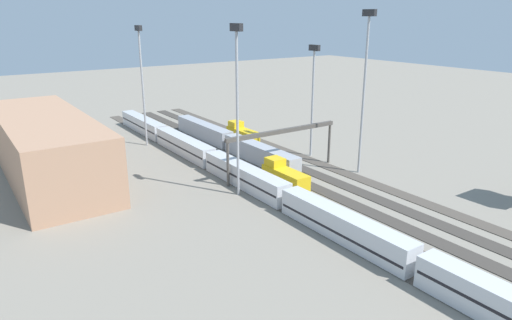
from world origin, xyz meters
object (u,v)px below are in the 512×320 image
object	(u,v)px
light_mast_2	(365,74)
train_on_track_1	(242,135)
signal_gantry	(283,136)
light_mast_0	(313,85)
light_mast_1	(237,90)
train_on_track_2	(229,141)
light_mast_3	(141,71)
maintenance_shed	(47,147)
train_on_track_3	(284,178)
train_on_track_4	(245,176)

from	to	relation	value
light_mast_2	train_on_track_1	bearing A→B (deg)	14.35
signal_gantry	light_mast_0	bearing A→B (deg)	-64.61
light_mast_0	light_mast_1	xyz separation A→B (m)	(-10.41, 25.19, 2.49)
signal_gantry	light_mast_2	bearing A→B (deg)	-122.05
train_on_track_2	train_on_track_1	world-z (taller)	train_on_track_1
light_mast_3	maintenance_shed	size ratio (longest dim) A/B	0.58
maintenance_shed	train_on_track_2	bearing A→B (deg)	-96.06
train_on_track_2	train_on_track_1	bearing A→B (deg)	-64.19
train_on_track_3	light_mast_3	xyz separation A→B (m)	(41.05, 8.94, 15.13)
signal_gantry	train_on_track_3	bearing A→B (deg)	144.87
train_on_track_4	light_mast_2	bearing A→B (deg)	-104.15
train_on_track_1	light_mast_1	xyz separation A→B (m)	(-26.47, 17.85, 15.61)
train_on_track_1	light_mast_3	world-z (taller)	light_mast_3
light_mast_0	light_mast_2	xyz separation A→B (m)	(-13.76, -0.29, 3.66)
train_on_track_3	light_mast_1	size ratio (longest dim) A/B	0.36
light_mast_2	light_mast_3	distance (m)	49.59
light_mast_0	light_mast_2	bearing A→B (deg)	-178.78
train_on_track_1	light_mast_0	bearing A→B (deg)	-155.46
light_mast_3	signal_gantry	xyz separation A→B (m)	(-33.94, -13.94, -9.87)
light_mast_3	light_mast_1	bearing A→B (deg)	-178.39
light_mast_1	maintenance_shed	xyz separation A→B (m)	(28.01, 24.37, -11.97)
light_mast_3	signal_gantry	bearing A→B (deg)	-157.67
train_on_track_4	maintenance_shed	world-z (taller)	maintenance_shed
train_on_track_2	light_mast_2	world-z (taller)	light_mast_2
train_on_track_2	light_mast_2	bearing A→B (deg)	-155.26
train_on_track_3	light_mast_0	distance (m)	25.31
train_on_track_4	light_mast_2	size ratio (longest dim) A/B	3.97
train_on_track_2	train_on_track_4	world-z (taller)	same
train_on_track_4	train_on_track_1	xyz separation A→B (m)	(24.12, -15.00, 0.14)
train_on_track_3	signal_gantry	distance (m)	10.16
light_mast_0	maintenance_shed	size ratio (longest dim) A/B	0.50
light_mast_0	signal_gantry	bearing A→B (deg)	115.39
train_on_track_4	signal_gantry	world-z (taller)	signal_gantry
train_on_track_2	light_mast_1	world-z (taller)	light_mast_1
light_mast_2	train_on_track_3	bearing A→B (deg)	87.40
train_on_track_3	train_on_track_2	bearing A→B (deg)	-10.64
train_on_track_4	train_on_track_3	xyz separation A→B (m)	(-4.90, -5.00, 0.14)
signal_gantry	maintenance_shed	xyz separation A→B (m)	(23.45, 37.22, -1.63)
train_on_track_2	signal_gantry	size ratio (longest dim) A/B	1.89
train_on_track_3	train_on_track_1	bearing A→B (deg)	-19.01
train_on_track_4	maintenance_shed	xyz separation A→B (m)	(25.66, 27.22, 3.77)
train_on_track_2	train_on_track_3	world-z (taller)	train_on_track_3
train_on_track_4	light_mast_0	bearing A→B (deg)	-70.16
light_mast_1	light_mast_2	size ratio (longest dim) A/B	0.93
train_on_track_4	maintenance_shed	size ratio (longest dim) A/B	2.56
train_on_track_2	light_mast_2	xyz separation A→B (m)	(-27.41, -12.63, 16.92)
train_on_track_3	light_mast_1	world-z (taller)	light_mast_1
train_on_track_2	light_mast_1	xyz separation A→B (m)	(-24.06, 12.85, 15.75)
train_on_track_1	train_on_track_4	bearing A→B (deg)	148.12
train_on_track_2	maintenance_shed	distance (m)	37.62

